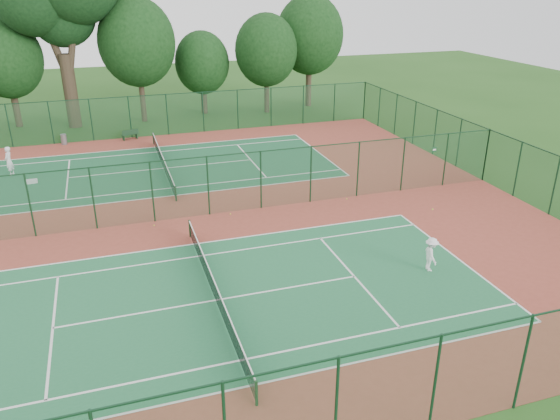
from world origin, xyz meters
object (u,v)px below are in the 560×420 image
at_px(player_near, 431,254).
at_px(bench, 130,134).
at_px(player_far, 9,161).
at_px(kit_bag, 32,181).
at_px(trash_bin, 64,139).

distance_m(player_near, bench, 29.33).
height_order(player_far, bench, player_far).
bearing_deg(bench, kit_bag, -145.58).
relative_size(bench, kit_bag, 2.03).
bearing_deg(player_far, player_near, 62.26).
bearing_deg(kit_bag, player_near, -47.69).
bearing_deg(kit_bag, bench, 48.43).
bearing_deg(player_near, kit_bag, 56.68).
distance_m(player_near, kit_bag, 25.96).
height_order(bench, kit_bag, bench).
relative_size(player_near, bench, 1.12).
bearing_deg(player_near, player_far, 55.61).
bearing_deg(player_near, bench, 34.43).
relative_size(player_near, trash_bin, 1.95).
height_order(player_near, trash_bin, player_near).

